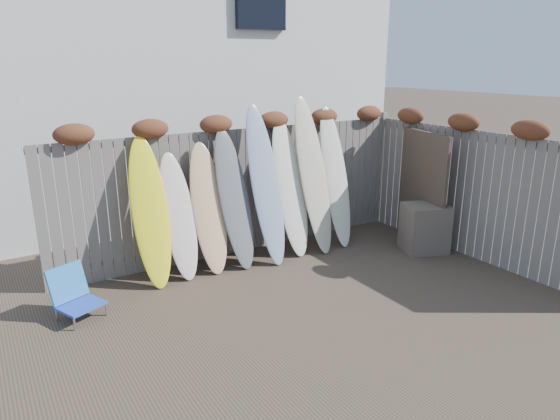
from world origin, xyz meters
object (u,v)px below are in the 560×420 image
beach_chair (74,294)px  lattice_panel (422,189)px  surfboard_0 (150,212)px  wooden_crate (425,228)px

beach_chair → lattice_panel: bearing=-3.8°
lattice_panel → surfboard_0: surfboard_0 is taller
lattice_panel → surfboard_0: size_ratio=0.90×
lattice_panel → beach_chair: bearing=-170.3°
beach_chair → lattice_panel: 5.57m
surfboard_0 → beach_chair: bearing=-152.8°
beach_chair → lattice_panel: (5.52, -0.36, 0.66)m
beach_chair → wooden_crate: 5.34m
lattice_panel → surfboard_0: bearing=-177.6°
beach_chair → surfboard_0: size_ratio=0.31×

